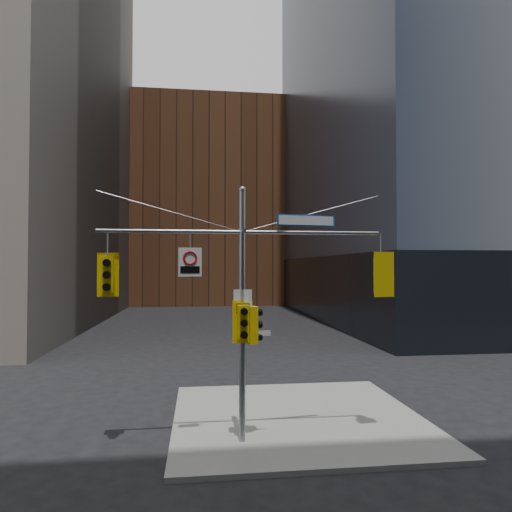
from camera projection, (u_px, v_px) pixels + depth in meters
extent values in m
plane|color=black|center=(250.00, 480.00, 10.73)|extent=(160.00, 160.00, 0.00)
cube|color=gray|center=(297.00, 417.00, 14.95)|extent=(8.00, 8.00, 0.15)
cube|color=black|center=(490.00, 287.00, 46.01)|extent=(36.40, 36.40, 6.00)
cube|color=brown|center=(208.00, 208.00, 68.62)|extent=(26.00, 20.00, 28.00)
cylinder|color=gray|center=(242.00, 317.00, 12.80)|extent=(0.18, 0.18, 7.20)
sphere|color=gray|center=(242.00, 190.00, 12.89)|extent=(0.20, 0.20, 0.20)
cylinder|color=gray|center=(170.00, 231.00, 12.62)|extent=(4.00, 0.11, 0.11)
cylinder|color=gray|center=(312.00, 233.00, 13.11)|extent=(4.00, 0.11, 0.11)
cylinder|color=gray|center=(244.00, 231.00, 12.52)|extent=(0.10, 0.70, 0.10)
cylinder|color=gray|center=(171.00, 212.00, 12.63)|extent=(4.00, 0.02, 1.12)
cylinder|color=gray|center=(311.00, 214.00, 13.12)|extent=(4.00, 0.02, 1.12)
cube|color=#D9B40B|center=(107.00, 275.00, 12.38)|extent=(0.34, 0.25, 0.98)
cube|color=#D9B40B|center=(108.00, 275.00, 12.54)|extent=(0.58, 0.09, 1.21)
cylinder|color=black|center=(107.00, 263.00, 12.20)|extent=(0.22, 0.17, 0.20)
cylinder|color=black|center=(107.00, 263.00, 12.28)|extent=(0.18, 0.03, 0.18)
cylinder|color=black|center=(107.00, 275.00, 12.20)|extent=(0.22, 0.17, 0.20)
cylinder|color=black|center=(107.00, 275.00, 12.27)|extent=(0.18, 0.03, 0.18)
cylinder|color=black|center=(107.00, 287.00, 12.19)|extent=(0.22, 0.17, 0.20)
cylinder|color=black|center=(107.00, 287.00, 12.26)|extent=(0.18, 0.03, 0.18)
cube|color=#D9B40B|center=(381.00, 274.00, 13.34)|extent=(0.37, 0.28, 1.06)
cube|color=#D9B40B|center=(384.00, 274.00, 13.16)|extent=(0.62, 0.12, 1.31)
cylinder|color=black|center=(377.00, 262.00, 13.54)|extent=(0.24, 0.19, 0.22)
cylinder|color=black|center=(379.00, 262.00, 13.46)|extent=(0.19, 0.04, 0.19)
cylinder|color=black|center=(377.00, 274.00, 13.53)|extent=(0.24, 0.19, 0.22)
cylinder|color=black|center=(379.00, 274.00, 13.45)|extent=(0.19, 0.04, 0.19)
cylinder|color=black|center=(377.00, 286.00, 13.52)|extent=(0.24, 0.19, 0.22)
cylinder|color=black|center=(379.00, 286.00, 13.44)|extent=(0.19, 0.04, 0.19)
cube|color=#D9B40B|center=(252.00, 325.00, 12.83)|extent=(0.31, 0.39, 1.04)
cylinder|color=black|center=(259.00, 312.00, 12.91)|extent=(0.21, 0.25, 0.22)
cylinder|color=black|center=(256.00, 312.00, 12.88)|extent=(0.06, 0.19, 0.19)
cylinder|color=black|center=(259.00, 325.00, 12.90)|extent=(0.21, 0.25, 0.22)
cylinder|color=black|center=(256.00, 325.00, 12.87)|extent=(0.06, 0.19, 0.19)
cylinder|color=black|center=(259.00, 337.00, 12.89)|extent=(0.21, 0.25, 0.22)
cylinder|color=#0CE559|center=(256.00, 337.00, 12.87)|extent=(0.06, 0.19, 0.19)
cube|color=#D9B40B|center=(243.00, 322.00, 12.52)|extent=(0.31, 0.23, 0.95)
cube|color=#D9B40B|center=(243.00, 322.00, 12.68)|extent=(0.56, 0.05, 1.17)
cylinder|color=black|center=(244.00, 312.00, 12.35)|extent=(0.20, 0.15, 0.20)
cylinder|color=black|center=(244.00, 311.00, 12.42)|extent=(0.17, 0.02, 0.17)
cylinder|color=black|center=(244.00, 323.00, 12.34)|extent=(0.20, 0.15, 0.20)
cylinder|color=black|center=(244.00, 323.00, 12.42)|extent=(0.17, 0.02, 0.17)
cylinder|color=black|center=(244.00, 335.00, 12.34)|extent=(0.20, 0.15, 0.20)
cylinder|color=black|center=(244.00, 334.00, 12.41)|extent=(0.17, 0.02, 0.17)
cube|color=#1149A1|center=(306.00, 221.00, 13.10)|extent=(1.75, 0.24, 0.34)
cube|color=silver|center=(306.00, 220.00, 13.08)|extent=(1.64, 0.20, 0.26)
cube|color=silver|center=(190.00, 262.00, 12.64)|extent=(0.64, 0.10, 0.80)
torus|color=#B20A0A|center=(190.00, 258.00, 12.62)|extent=(0.40, 0.09, 0.40)
cube|color=black|center=(190.00, 270.00, 12.62)|extent=(0.53, 0.06, 0.19)
cube|color=silver|center=(243.00, 301.00, 12.70)|extent=(0.51, 0.03, 0.67)
cube|color=#D88C00|center=(243.00, 308.00, 12.67)|extent=(0.37, 0.01, 0.30)
cube|color=silver|center=(258.00, 333.00, 12.85)|extent=(0.70, 0.08, 0.14)
cube|color=#145926|center=(241.00, 345.00, 13.23)|extent=(0.12, 0.74, 0.15)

